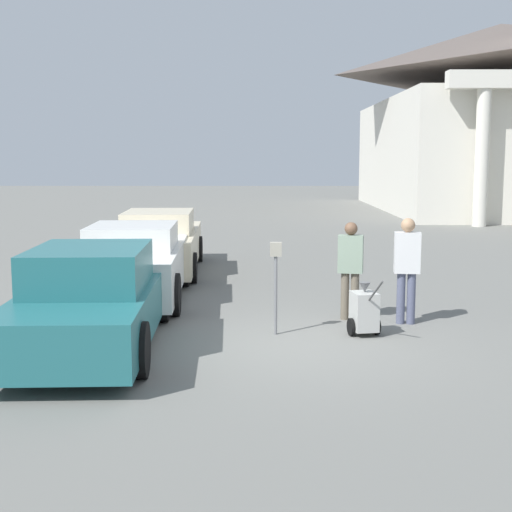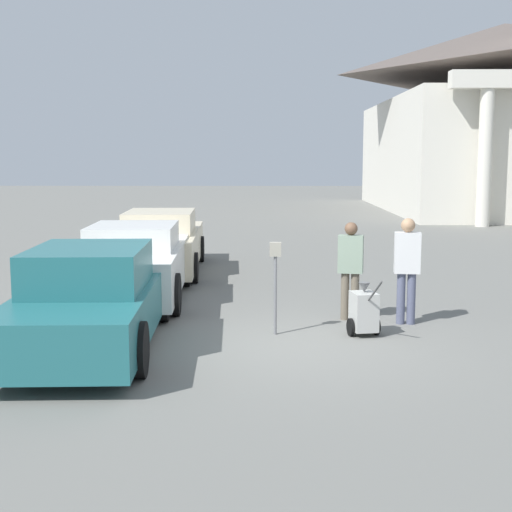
{
  "view_description": "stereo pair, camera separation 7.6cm",
  "coord_description": "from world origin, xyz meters",
  "px_view_note": "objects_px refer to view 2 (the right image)",
  "views": [
    {
      "loc": [
        -0.37,
        -10.3,
        2.77
      ],
      "look_at": [
        -0.45,
        1.72,
        1.1
      ],
      "focal_mm": 50.0,
      "sensor_mm": 36.0,
      "label": 1
    },
    {
      "loc": [
        -0.29,
        -10.3,
        2.77
      ],
      "look_at": [
        -0.45,
        1.72,
        1.1
      ],
      "focal_mm": 50.0,
      "sensor_mm": 36.0,
      "label": 2
    }
  ],
  "objects_px": {
    "person_worker": "(350,265)",
    "church": "(503,114)",
    "person_supervisor": "(407,264)",
    "parked_car_cream": "(161,243)",
    "parked_car_teal": "(92,300)",
    "equipment_cart": "(364,311)",
    "parking_meter": "(275,271)",
    "parked_car_white": "(135,264)"
  },
  "relations": [
    {
      "from": "parking_meter",
      "to": "person_worker",
      "type": "distance_m",
      "value": 1.67
    },
    {
      "from": "parked_car_teal",
      "to": "parked_car_cream",
      "type": "xyz_separation_m",
      "value": [
        -0.0,
        6.95,
        0.01
      ]
    },
    {
      "from": "parked_car_white",
      "to": "church",
      "type": "xyz_separation_m",
      "value": [
        14.87,
        24.08,
        4.3
      ]
    },
    {
      "from": "parked_car_teal",
      "to": "person_worker",
      "type": "distance_m",
      "value": 4.38
    },
    {
      "from": "equipment_cart",
      "to": "church",
      "type": "bearing_deg",
      "value": 56.72
    },
    {
      "from": "parked_car_white",
      "to": "parked_car_cream",
      "type": "distance_m",
      "value": 3.48
    },
    {
      "from": "parked_car_cream",
      "to": "person_supervisor",
      "type": "relative_size",
      "value": 3.01
    },
    {
      "from": "parked_car_teal",
      "to": "equipment_cart",
      "type": "xyz_separation_m",
      "value": [
        4.07,
        0.71,
        -0.3
      ]
    },
    {
      "from": "person_worker",
      "to": "parking_meter",
      "type": "bearing_deg",
      "value": 50.71
    },
    {
      "from": "person_worker",
      "to": "equipment_cart",
      "type": "relative_size",
      "value": 1.68
    },
    {
      "from": "parked_car_white",
      "to": "parking_meter",
      "type": "distance_m",
      "value": 3.82
    },
    {
      "from": "person_supervisor",
      "to": "person_worker",
      "type": "bearing_deg",
      "value": -13.0
    },
    {
      "from": "person_supervisor",
      "to": "church",
      "type": "relative_size",
      "value": 0.09
    },
    {
      "from": "parked_car_teal",
      "to": "person_supervisor",
      "type": "relative_size",
      "value": 2.88
    },
    {
      "from": "parked_car_cream",
      "to": "equipment_cart",
      "type": "height_order",
      "value": "parked_car_cream"
    },
    {
      "from": "parked_car_white",
      "to": "equipment_cart",
      "type": "relative_size",
      "value": 4.72
    },
    {
      "from": "parked_car_teal",
      "to": "church",
      "type": "xyz_separation_m",
      "value": [
        14.87,
        27.55,
        4.33
      ]
    },
    {
      "from": "person_worker",
      "to": "church",
      "type": "relative_size",
      "value": 0.08
    },
    {
      "from": "parking_meter",
      "to": "equipment_cart",
      "type": "distance_m",
      "value": 1.52
    },
    {
      "from": "equipment_cart",
      "to": "church",
      "type": "height_order",
      "value": "church"
    },
    {
      "from": "church",
      "to": "parked_car_cream",
      "type": "bearing_deg",
      "value": -125.82
    },
    {
      "from": "parked_car_teal",
      "to": "equipment_cart",
      "type": "bearing_deg",
      "value": 7.4
    },
    {
      "from": "parked_car_cream",
      "to": "person_supervisor",
      "type": "height_order",
      "value": "person_supervisor"
    },
    {
      "from": "parked_car_white",
      "to": "parked_car_cream",
      "type": "xyz_separation_m",
      "value": [
        0.0,
        3.48,
        -0.02
      ]
    },
    {
      "from": "parked_car_white",
      "to": "person_worker",
      "type": "relative_size",
      "value": 2.82
    },
    {
      "from": "person_supervisor",
      "to": "parked_car_cream",
      "type": "bearing_deg",
      "value": -42.65
    },
    {
      "from": "parked_car_teal",
      "to": "equipment_cart",
      "type": "height_order",
      "value": "parked_car_teal"
    },
    {
      "from": "person_worker",
      "to": "church",
      "type": "bearing_deg",
      "value": -101.23
    },
    {
      "from": "parking_meter",
      "to": "equipment_cart",
      "type": "relative_size",
      "value": 1.46
    },
    {
      "from": "parked_car_teal",
      "to": "church",
      "type": "distance_m",
      "value": 31.61
    },
    {
      "from": "parked_car_teal",
      "to": "parking_meter",
      "type": "height_order",
      "value": "parked_car_teal"
    },
    {
      "from": "parking_meter",
      "to": "parked_car_white",
      "type": "bearing_deg",
      "value": 134.83
    },
    {
      "from": "person_supervisor",
      "to": "church",
      "type": "height_order",
      "value": "church"
    },
    {
      "from": "parked_car_cream",
      "to": "person_supervisor",
      "type": "distance_m",
      "value": 7.31
    },
    {
      "from": "parked_car_cream",
      "to": "church",
      "type": "xyz_separation_m",
      "value": [
        14.87,
        20.6,
        4.32
      ]
    },
    {
      "from": "parked_car_white",
      "to": "parking_meter",
      "type": "relative_size",
      "value": 3.24
    },
    {
      "from": "parked_car_teal",
      "to": "parking_meter",
      "type": "distance_m",
      "value": 2.81
    },
    {
      "from": "person_worker",
      "to": "person_supervisor",
      "type": "distance_m",
      "value": 0.95
    },
    {
      "from": "person_supervisor",
      "to": "church",
      "type": "distance_m",
      "value": 28.18
    },
    {
      "from": "parked_car_teal",
      "to": "person_supervisor",
      "type": "distance_m",
      "value": 5.12
    },
    {
      "from": "person_worker",
      "to": "church",
      "type": "xyz_separation_m",
      "value": [
        10.89,
        25.74,
        4.06
      ]
    },
    {
      "from": "parked_car_teal",
      "to": "person_worker",
      "type": "relative_size",
      "value": 3.04
    }
  ]
}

